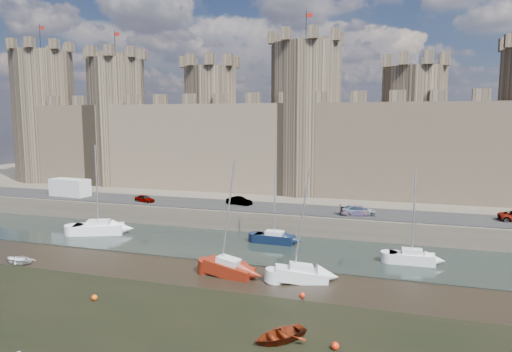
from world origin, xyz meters
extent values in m
plane|color=black|center=(0.00, 0.00, 0.00)|extent=(160.00, 160.00, 0.00)
cube|color=black|center=(0.00, 24.00, 0.04)|extent=(160.00, 12.00, 0.08)
cube|color=#4C443A|center=(0.00, 60.00, 1.25)|extent=(160.00, 60.00, 2.50)
cube|color=black|center=(0.00, 34.00, 2.55)|extent=(160.00, 7.00, 0.10)
cube|color=#42382B|center=(0.00, 48.00, 9.50)|extent=(100.00, 9.00, 14.00)
cylinder|color=#42382B|center=(-48.00, 48.00, 14.50)|extent=(11.00, 11.00, 24.00)
cylinder|color=black|center=(-48.00, 48.00, 29.00)|extent=(0.10, 0.10, 5.00)
cube|color=#A71A16|center=(-47.50, 48.00, 30.80)|extent=(1.00, 0.03, 0.60)
cylinder|color=#42382B|center=(-32.00, 48.00, 13.50)|extent=(10.00, 10.00, 22.00)
cylinder|color=black|center=(-32.00, 48.00, 27.00)|extent=(0.10, 0.10, 5.00)
cube|color=#A71A16|center=(-31.50, 48.00, 28.80)|extent=(1.00, 0.03, 0.60)
cylinder|color=#42382B|center=(-14.00, 48.00, 12.50)|extent=(9.00, 9.00, 20.00)
cylinder|color=#42382B|center=(2.00, 48.00, 14.00)|extent=(11.00, 11.00, 23.00)
cylinder|color=black|center=(2.00, 48.00, 28.00)|extent=(0.10, 0.10, 5.00)
cube|color=#A71A16|center=(2.50, 48.00, 29.80)|extent=(1.00, 0.03, 0.60)
cylinder|color=#42382B|center=(18.00, 48.00, 12.00)|extent=(9.00, 9.00, 19.00)
imported|color=gray|center=(-17.57, 32.57, 3.04)|extent=(3.40, 2.22, 1.08)
imported|color=gray|center=(-4.18, 34.56, 3.09)|extent=(3.75, 1.95, 1.18)
imported|color=gray|center=(11.86, 32.60, 3.14)|extent=(4.73, 2.89, 1.28)
cube|color=silver|center=(-30.93, 33.50, 3.83)|extent=(6.32, 3.06, 2.66)
cube|color=white|center=(-18.69, 23.60, 0.68)|extent=(6.30, 4.39, 1.20)
cube|color=silver|center=(-18.69, 23.60, 1.55)|extent=(3.03, 2.49, 0.54)
cylinder|color=silver|center=(-18.69, 23.60, 6.17)|extent=(0.14, 0.14, 9.79)
cube|color=black|center=(3.07, 26.15, 0.57)|extent=(4.54, 1.89, 0.98)
cube|color=silver|center=(3.07, 26.15, 1.28)|extent=(2.03, 1.29, 0.44)
cylinder|color=silver|center=(3.07, 26.15, 5.06)|extent=(0.14, 0.14, 8.00)
cube|color=silver|center=(17.88, 23.07, 0.58)|extent=(4.34, 1.79, 1.01)
cube|color=silver|center=(17.88, 23.07, 1.32)|extent=(1.94, 1.22, 0.46)
cylinder|color=silver|center=(17.88, 23.07, 5.22)|extent=(0.14, 0.14, 8.26)
cube|color=maroon|center=(1.91, 14.54, 0.58)|extent=(4.81, 2.47, 1.17)
cube|color=silver|center=(1.91, 14.54, 1.44)|extent=(2.21, 1.55, 0.53)
cylinder|color=silver|center=(1.91, 14.54, 5.95)|extent=(0.14, 0.14, 9.57)
cube|color=silver|center=(8.50, 15.07, 0.54)|extent=(4.94, 3.08, 1.08)
cube|color=silver|center=(8.50, 15.07, 1.33)|extent=(2.33, 1.81, 0.49)
cylinder|color=silver|center=(8.50, 15.07, 5.52)|extent=(0.14, 0.14, 8.87)
imported|color=maroon|center=(9.39, 4.06, 0.37)|extent=(4.36, 4.31, 0.74)
imported|color=silver|center=(-19.29, 11.71, 0.34)|extent=(3.57, 2.81, 0.67)
sphere|color=#FE520B|center=(-6.18, 6.10, 0.24)|extent=(0.47, 0.47, 0.47)
sphere|color=red|center=(9.35, 11.54, 0.22)|extent=(0.44, 0.44, 0.44)
sphere|color=#FF270B|center=(12.98, 4.06, 0.25)|extent=(0.49, 0.49, 0.49)
camera|label=1|loc=(16.31, -22.87, 14.28)|focal=32.00mm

